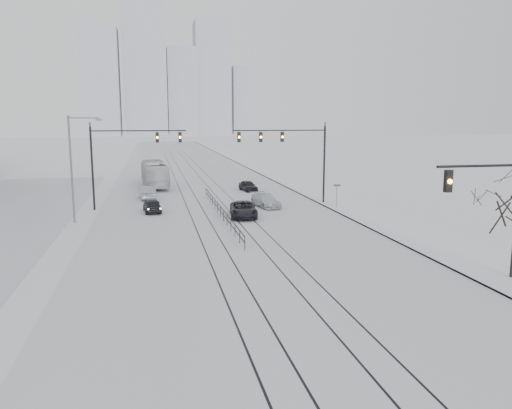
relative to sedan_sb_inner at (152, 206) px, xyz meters
name	(u,v)px	position (x,y,z in m)	size (l,w,h in m)	color
ground	(347,393)	(5.99, -33.52, -0.65)	(500.00, 500.00, 0.00)	silver
road	(193,179)	(5.99, 26.48, -0.64)	(22.00, 260.00, 0.02)	silver
sidewalk_east	(281,176)	(19.49, 26.48, -0.57)	(5.00, 260.00, 0.16)	silver
curb	(266,177)	(17.04, 26.48, -0.59)	(0.10, 260.00, 0.12)	gray
tram_rails	(208,200)	(5.99, 6.48, -0.63)	(5.30, 180.00, 0.01)	black
skyline	(169,79)	(11.01, 240.11, 29.99)	(96.00, 48.00, 72.00)	#A7ABB7
traffic_mast_ne	(293,149)	(14.14, 1.48, 5.11)	(9.60, 0.37, 8.00)	black
traffic_mast_nw	(124,152)	(-2.53, 2.48, 4.92)	(9.10, 0.37, 8.00)	black
street_light_west	(75,161)	(-6.21, -3.52, 4.56)	(2.73, 0.25, 9.00)	#595B60
median_fence	(220,211)	(5.99, -3.52, -0.13)	(0.06, 24.00, 1.00)	black
street_sign	(337,192)	(17.79, -1.52, 0.95)	(0.70, 0.06, 2.40)	#595B60
sedan_sb_inner	(152,206)	(0.00, 0.00, 0.00)	(1.54, 3.83, 1.31)	black
sedan_sb_outer	(147,193)	(-0.50, 8.25, 0.09)	(1.57, 4.50, 1.48)	#929398
sedan_nb_front	(243,210)	(8.00, -4.04, 0.04)	(2.31, 5.02, 1.40)	black
sedan_nb_right	(266,201)	(11.13, 0.69, 0.01)	(1.85, 4.55, 1.32)	silver
sedan_nb_far	(248,186)	(11.57, 12.26, -0.02)	(1.50, 3.73, 1.27)	black
box_truck	(154,174)	(0.37, 18.62, 0.98)	(2.75, 11.76, 3.27)	silver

